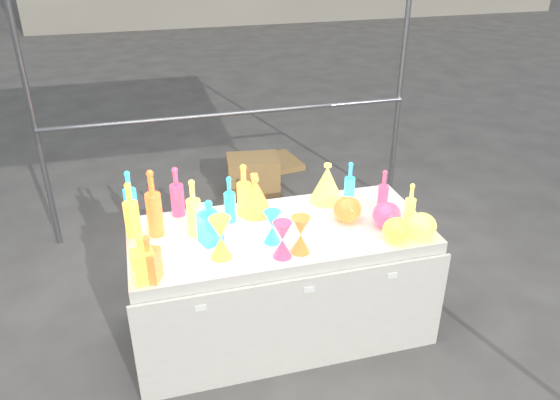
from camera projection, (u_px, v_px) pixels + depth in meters
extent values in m
plane|color=#66635E|center=(280.00, 326.00, 3.64)|extent=(80.00, 80.00, 0.00)
cylinder|color=gray|center=(30.00, 104.00, 4.01)|extent=(0.04, 0.04, 2.40)
cylinder|color=gray|center=(401.00, 76.00, 4.71)|extent=(0.04, 0.04, 2.40)
cylinder|color=gray|center=(232.00, 114.00, 4.43)|extent=(3.00, 0.04, 0.04)
cube|color=silver|center=(280.00, 280.00, 3.46)|extent=(1.80, 0.80, 0.75)
cube|color=silver|center=(299.00, 327.00, 3.13)|extent=(1.84, 0.02, 0.68)
cube|color=white|center=(201.00, 308.00, 2.86)|extent=(0.06, 0.00, 0.03)
cube|color=white|center=(309.00, 290.00, 3.01)|extent=(0.06, 0.00, 0.03)
cube|color=white|center=(392.00, 276.00, 3.12)|extent=(0.06, 0.00, 0.03)
cube|color=#A37D49|center=(253.00, 174.00, 5.34)|extent=(0.53, 0.42, 0.36)
cube|color=#A37D49|center=(266.00, 165.00, 5.92)|extent=(0.78, 0.61, 0.06)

